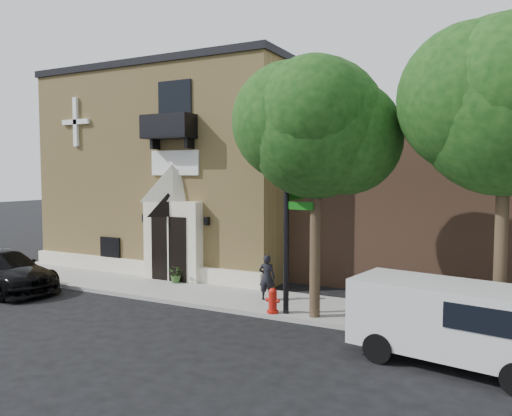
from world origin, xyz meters
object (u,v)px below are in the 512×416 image
Objects in this scene: pedestrian_near at (267,277)px; black_sedan at (1,271)px; fire_hydrant at (273,301)px; dumpster at (420,306)px; cargo_van at (463,322)px; street_sign at (287,208)px.

black_sedan is at bearing 5.30° from pedestrian_near.
dumpster reaches higher than fire_hydrant.
black_sedan is 15.17m from dumpster.
black_sedan is 16.31m from cargo_van.
pedestrian_near is at bearing -169.36° from dumpster.
black_sedan is at bearing -171.72° from fire_hydrant.
dumpster is at bearing 131.48° from cargo_van.
cargo_van is (16.31, -0.01, 0.29)m from black_sedan.
cargo_van is 0.76× the size of street_sign.
cargo_van is 6.25× the size of fire_hydrant.
black_sedan is 3.44× the size of pedestrian_near.
street_sign is (-5.19, 1.75, 2.35)m from cargo_van.
cargo_van is 2.44m from dumpster.
fire_hydrant is at bearing -153.32° from dumpster.
fire_hydrant is at bearing 173.85° from cargo_van.
pedestrian_near is (-0.87, 1.36, 0.39)m from fire_hydrant.
cargo_van is 7.10m from pedestrian_near.
street_sign reaches higher than black_sedan.
fire_hydrant is 1.67m from pedestrian_near.
black_sedan is 10.27m from pedestrian_near.
street_sign reaches higher than dumpster.
cargo_van is 5.84m from fire_hydrant.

